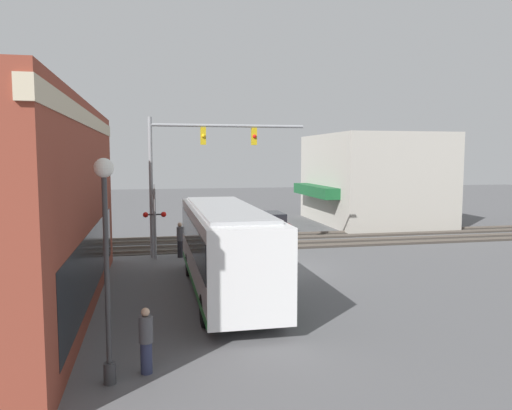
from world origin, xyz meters
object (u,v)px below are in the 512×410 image
Objects in this scene: city_bus at (225,246)px; crossing_signal at (155,215)px; parked_car_red at (270,222)px; pedestrian_at_crossing at (180,239)px; streetlamp at (106,252)px; pedestrian_by_lamp at (146,340)px.

crossing_signal is (7.18, 2.58, 0.44)m from city_bus.
city_bus is 2.19× the size of parked_car_red.
parked_car_red is 2.65× the size of pedestrian_at_crossing.
streetlamp is 14.72m from pedestrian_at_crossing.
city_bus is 7.51m from pedestrian_at_crossing.
pedestrian_by_lamp is at bearing 173.53° from pedestrian_at_crossing.
streetlamp reaches higher than crossing_signal.
city_bus is 5.80× the size of pedestrian_at_crossing.
crossing_signal is 11.44m from parked_car_red.
streetlamp reaches higher than parked_car_red.
streetlamp reaches higher than pedestrian_by_lamp.
streetlamp reaches higher than pedestrian_at_crossing.
city_bus is 16.18m from parked_car_red.
parked_car_red is at bearing -44.86° from crossing_signal.
pedestrian_at_crossing is at bearing 10.15° from city_bus.
parked_car_red is at bearing -22.32° from streetlamp.
pedestrian_at_crossing is (0.16, -1.27, -1.35)m from crossing_signal.
city_bus is at bearing -27.95° from streetlamp.
crossing_signal is 0.78× the size of parked_car_red.
pedestrian_at_crossing is (-7.86, 6.71, 0.30)m from parked_car_red.
crossing_signal reaches higher than city_bus.
crossing_signal reaches higher than pedestrian_by_lamp.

